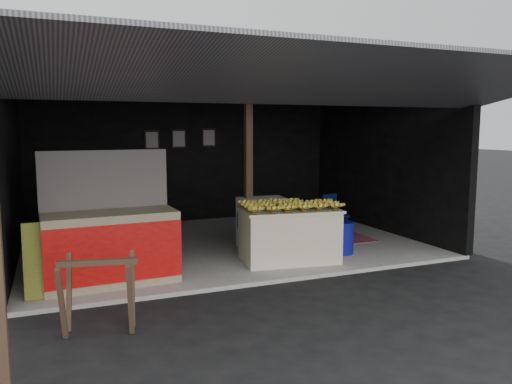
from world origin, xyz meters
name	(u,v)px	position (x,y,z in m)	size (l,w,h in m)	color
ground	(278,284)	(0.00, 0.00, 0.00)	(80.00, 80.00, 0.00)	black
concrete_slab	(222,244)	(0.00, 2.50, 0.03)	(7.00, 5.00, 0.06)	gray
shophouse	(216,132)	(0.00, 2.82, 2.10)	(7.40, 7.29, 3.02)	black
banana_table	(289,235)	(0.58, 0.85, 0.48)	(1.64, 1.14, 0.84)	silver
banana_pile	(289,203)	(0.58, 0.85, 0.98)	(1.41, 0.84, 0.17)	gold
white_crate	(262,223)	(0.52, 1.82, 0.51)	(0.83, 0.59, 0.89)	white
neighbor_stall	(111,244)	(-2.16, 0.75, 0.60)	(1.78, 0.87, 1.80)	#998466
green_signboard	(51,260)	(-2.92, 0.42, 0.53)	(0.63, 0.04, 0.95)	black
sawhorse	(98,287)	(-2.46, -0.85, 0.51)	(0.84, 0.83, 0.80)	#452F22
water_barrel	(343,238)	(1.63, 0.92, 0.32)	(0.35, 0.35, 0.51)	#0B0D7B
plastic_chair	(333,211)	(2.22, 2.25, 0.54)	(0.48, 0.48, 0.81)	#0A1437
magenta_rug	(332,239)	(2.02, 1.93, 0.07)	(1.50, 1.00, 0.01)	maroon
picture_frames	(180,139)	(-0.17, 4.89, 1.93)	(1.62, 0.04, 0.46)	black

